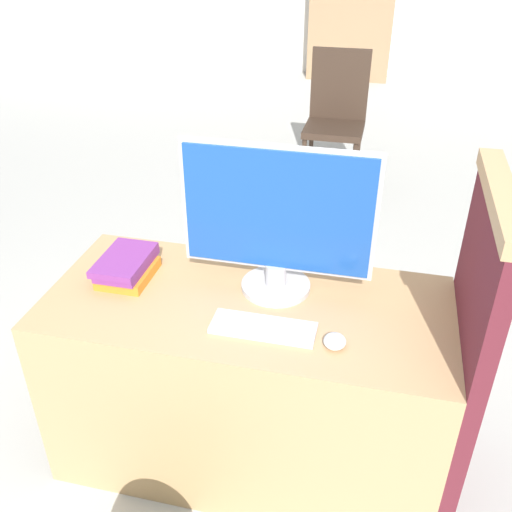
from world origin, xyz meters
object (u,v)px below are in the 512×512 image
(monitor, at_px, (277,221))
(keyboard, at_px, (263,328))
(far_chair, at_px, (336,112))
(mouse, at_px, (335,341))
(book_stack, at_px, (127,267))

(monitor, relative_size, keyboard, 1.94)
(keyboard, xyz_separation_m, far_chair, (-0.09, 2.94, -0.20))
(monitor, height_order, keyboard, monitor)
(mouse, bearing_deg, keyboard, 174.18)
(far_chair, bearing_deg, keyboard, -33.76)
(mouse, xyz_separation_m, far_chair, (-0.32, 2.96, -0.20))
(mouse, height_order, far_chair, far_chair)
(book_stack, bearing_deg, far_chair, 80.70)
(keyboard, bearing_deg, book_stack, 161.28)
(monitor, bearing_deg, keyboard, -87.86)
(monitor, bearing_deg, book_stack, -174.16)
(monitor, distance_m, mouse, 0.43)
(book_stack, xyz_separation_m, far_chair, (0.45, 2.75, -0.23))
(book_stack, height_order, far_chair, far_chair)
(monitor, height_order, far_chair, monitor)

